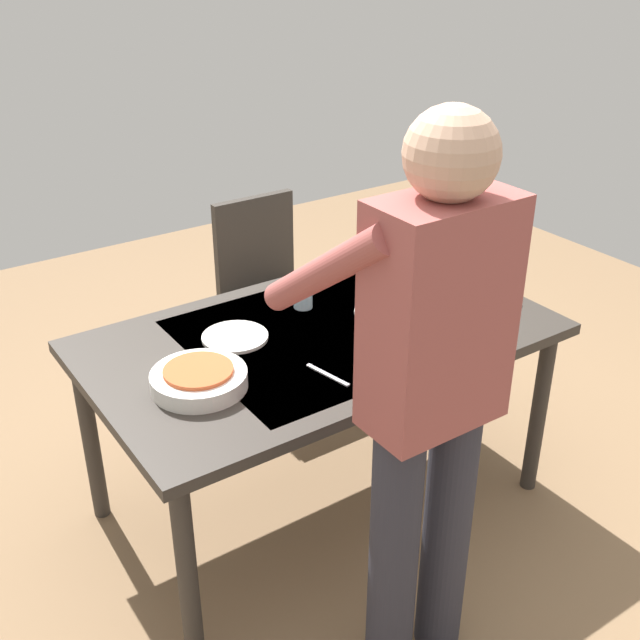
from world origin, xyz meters
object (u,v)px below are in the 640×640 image
at_px(chair_near, 267,284).
at_px(water_cup_near_left, 303,294).
at_px(person_server, 428,388).
at_px(wine_glass_right, 495,270).
at_px(wine_bottle, 438,323).
at_px(wine_glass_left, 407,347).
at_px(dinner_plate_near, 386,312).
at_px(dinner_plate_far, 235,337).
at_px(water_cup_near_right, 420,262).
at_px(serving_bowl_pasta, 199,378).
at_px(dining_table, 320,350).

distance_m(chair_near, water_cup_near_left, 0.74).
relative_size(person_server, wine_glass_right, 11.19).
bearing_deg(water_cup_near_left, person_server, 76.43).
bearing_deg(wine_bottle, wine_glass_left, 17.45).
bearing_deg(dinner_plate_near, dinner_plate_far, -14.82).
relative_size(chair_near, dinner_plate_near, 3.96).
bearing_deg(water_cup_near_left, wine_glass_right, 154.13).
bearing_deg(wine_glass_left, water_cup_near_right, -134.02).
distance_m(chair_near, serving_bowl_pasta, 1.26).
bearing_deg(wine_bottle, dinner_plate_far, -42.28).
bearing_deg(serving_bowl_pasta, wine_glass_right, 178.36).
height_order(water_cup_near_left, dinner_plate_far, water_cup_near_left).
xyz_separation_m(chair_near, serving_bowl_pasta, (0.79, 0.94, 0.25)).
height_order(chair_near, dinner_plate_far, chair_near).
xyz_separation_m(chair_near, wine_bottle, (0.04, 1.19, 0.33)).
bearing_deg(dining_table, wine_glass_left, 99.16).
bearing_deg(wine_bottle, wine_glass_right, -156.26).
distance_m(dining_table, serving_bowl_pasta, 0.53).
bearing_deg(dining_table, serving_bowl_pasta, 9.46).
xyz_separation_m(wine_glass_left, water_cup_near_right, (-0.56, -0.58, -0.06)).
bearing_deg(dinner_plate_far, serving_bowl_pasta, 41.62).
bearing_deg(wine_glass_left, water_cup_near_left, -89.85).
relative_size(dining_table, wine_glass_left, 10.70).
height_order(wine_glass_right, serving_bowl_pasta, wine_glass_right).
distance_m(chair_near, dinner_plate_far, 0.94).
relative_size(serving_bowl_pasta, dinner_plate_near, 1.30).
relative_size(dining_table, water_cup_near_left, 15.43).
bearing_deg(serving_bowl_pasta, chair_near, -130.14).
xyz_separation_m(wine_glass_right, water_cup_near_left, (0.66, -0.32, -0.05)).
height_order(water_cup_near_left, dinner_plate_near, water_cup_near_left).
distance_m(water_cup_near_right, serving_bowl_pasta, 1.16).
distance_m(dining_table, person_server, 0.81).
height_order(serving_bowl_pasta, dinner_plate_far, serving_bowl_pasta).
bearing_deg(dining_table, water_cup_near_left, -106.87).
xyz_separation_m(dining_table, person_server, (0.17, 0.74, 0.29)).
relative_size(wine_glass_left, serving_bowl_pasta, 0.50).
distance_m(water_cup_near_right, dinner_plate_near, 0.40).
distance_m(chair_near, wine_glass_left, 1.30).
height_order(wine_bottle, serving_bowl_pasta, wine_bottle).
bearing_deg(dinner_plate_near, wine_glass_right, 166.52).
distance_m(chair_near, wine_glass_right, 1.12).
distance_m(wine_glass_left, wine_glass_right, 0.71).
distance_m(wine_glass_left, dinner_plate_far, 0.62).
height_order(water_cup_near_left, serving_bowl_pasta, water_cup_near_left).
bearing_deg(person_server, dinner_plate_near, -121.75).
distance_m(wine_glass_right, water_cup_near_right, 0.33).
bearing_deg(chair_near, dining_table, 71.61).
relative_size(wine_bottle, wine_glass_right, 1.96).
height_order(person_server, wine_glass_left, person_server).
height_order(dinner_plate_near, dinner_plate_far, same).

